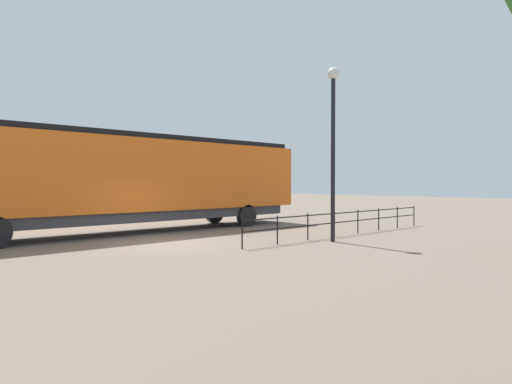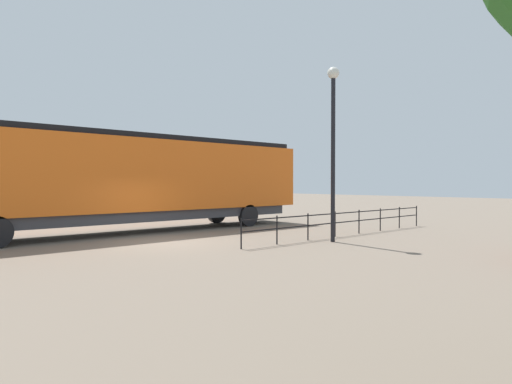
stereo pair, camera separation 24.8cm
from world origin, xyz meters
name	(u,v)px [view 1 (the left image)]	position (x,y,z in m)	size (l,w,h in m)	color
ground_plane	(166,243)	(0.00, 0.00, 0.00)	(120.00, 120.00, 0.00)	#756656
locomotive	(143,178)	(-3.87, 1.16, 2.42)	(2.96, 17.60, 4.32)	orange
lamp_post	(333,129)	(4.00, 4.72, 4.22)	(0.44, 0.44, 6.50)	black
platform_fence	(347,219)	(3.08, 6.88, 0.67)	(0.05, 11.79, 1.03)	black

